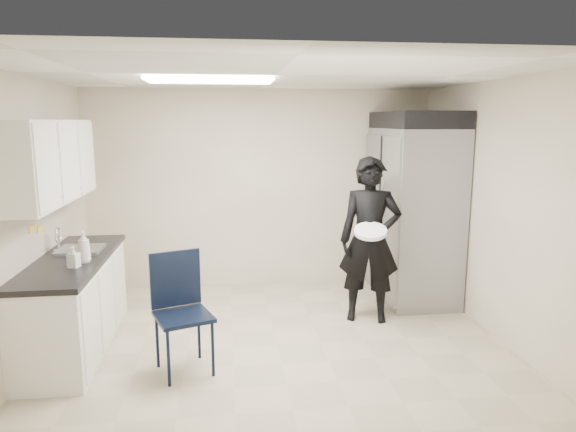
{
  "coord_description": "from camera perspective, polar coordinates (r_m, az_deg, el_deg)",
  "views": [
    {
      "loc": [
        -0.48,
        -4.74,
        2.19
      ],
      "look_at": [
        0.13,
        0.2,
        1.27
      ],
      "focal_mm": 32.0,
      "sensor_mm": 36.0,
      "label": 1
    }
  ],
  "objects": [
    {
      "name": "floor",
      "position": [
        5.24,
        -1.21,
        -14.16
      ],
      "size": [
        4.5,
        4.5,
        0.0
      ],
      "primitive_type": "plane",
      "color": "tan",
      "rests_on": "ground"
    },
    {
      "name": "ceiling",
      "position": [
        4.78,
        -1.33,
        15.44
      ],
      "size": [
        4.5,
        4.5,
        0.0
      ],
      "primitive_type": "plane",
      "rotation": [
        3.14,
        0.0,
        0.0
      ],
      "color": "white",
      "rests_on": "back_wall"
    },
    {
      "name": "back_wall",
      "position": [
        6.82,
        -2.97,
        3.01
      ],
      "size": [
        4.5,
        0.0,
        4.5
      ],
      "primitive_type": "plane",
      "rotation": [
        1.57,
        0.0,
        0.0
      ],
      "color": "beige",
      "rests_on": "floor"
    },
    {
      "name": "left_wall",
      "position": [
        5.14,
        -27.09,
        -0.62
      ],
      "size": [
        0.0,
        4.0,
        4.0
      ],
      "primitive_type": "plane",
      "rotation": [
        1.57,
        0.0,
        1.57
      ],
      "color": "beige",
      "rests_on": "floor"
    },
    {
      "name": "right_wall",
      "position": [
        5.54,
        22.55,
        0.47
      ],
      "size": [
        0.0,
        4.0,
        4.0
      ],
      "primitive_type": "plane",
      "rotation": [
        1.57,
        0.0,
        -1.57
      ],
      "color": "beige",
      "rests_on": "floor"
    },
    {
      "name": "ceiling_panel",
      "position": [
        5.16,
        -8.67,
        14.63
      ],
      "size": [
        1.2,
        0.6,
        0.02
      ],
      "primitive_type": "cube",
      "color": "white",
      "rests_on": "ceiling"
    },
    {
      "name": "lower_counter",
      "position": [
        5.45,
        -22.6,
        -9.17
      ],
      "size": [
        0.6,
        1.9,
        0.86
      ],
      "primitive_type": "cube",
      "color": "silver",
      "rests_on": "floor"
    },
    {
      "name": "countertop",
      "position": [
        5.32,
        -22.95,
        -4.54
      ],
      "size": [
        0.64,
        1.95,
        0.05
      ],
      "primitive_type": "cube",
      "color": "black",
      "rests_on": "lower_counter"
    },
    {
      "name": "sink",
      "position": [
        5.55,
        -22.05,
        -4.03
      ],
      "size": [
        0.42,
        0.4,
        0.14
      ],
      "primitive_type": "cube",
      "color": "gray",
      "rests_on": "countertop"
    },
    {
      "name": "faucet",
      "position": [
        5.57,
        -24.14,
        -2.54
      ],
      "size": [
        0.02,
        0.02,
        0.24
      ],
      "primitive_type": "cylinder",
      "color": "silver",
      "rests_on": "countertop"
    },
    {
      "name": "upper_cabinets",
      "position": [
        5.21,
        -25.02,
        5.52
      ],
      "size": [
        0.35,
        1.8,
        0.75
      ],
      "primitive_type": "cube",
      "color": "silver",
      "rests_on": "left_wall"
    },
    {
      "name": "towel_dispenser",
      "position": [
        6.34,
        -22.29,
        4.58
      ],
      "size": [
        0.22,
        0.3,
        0.35
      ],
      "primitive_type": "cube",
      "color": "black",
      "rests_on": "left_wall"
    },
    {
      "name": "notice_sticker_left",
      "position": [
        5.24,
        -26.59,
        -1.27
      ],
      "size": [
        0.0,
        0.12,
        0.07
      ],
      "primitive_type": "cube",
      "color": "yellow",
      "rests_on": "left_wall"
    },
    {
      "name": "notice_sticker_right",
      "position": [
        5.44,
        -25.87,
        -1.26
      ],
      "size": [
        0.0,
        0.12,
        0.07
      ],
      "primitive_type": "cube",
      "color": "yellow",
      "rests_on": "left_wall"
    },
    {
      "name": "commercial_fridge",
      "position": [
        6.54,
        13.72,
        0.19
      ],
      "size": [
        0.8,
        1.35,
        2.1
      ],
      "primitive_type": "cube",
      "color": "gray",
      "rests_on": "floor"
    },
    {
      "name": "fridge_compressor",
      "position": [
        6.44,
        14.17,
        10.3
      ],
      "size": [
        0.8,
        1.35,
        0.2
      ],
      "primitive_type": "cube",
      "color": "black",
      "rests_on": "commercial_fridge"
    },
    {
      "name": "folding_chair",
      "position": [
        4.64,
        -11.54,
        -10.9
      ],
      "size": [
        0.59,
        0.59,
        1.02
      ],
      "primitive_type": "cube",
      "rotation": [
        0.0,
        0.0,
        0.36
      ],
      "color": "black",
      "rests_on": "floor"
    },
    {
      "name": "man_tuxedo",
      "position": [
        5.68,
        9.08,
        -2.65
      ],
      "size": [
        0.76,
        0.6,
        1.82
      ],
      "primitive_type": "imported",
      "rotation": [
        0.0,
        0.0,
        -0.27
      ],
      "color": "black",
      "rests_on": "floor"
    },
    {
      "name": "bucket_lid",
      "position": [
        5.4,
        9.15,
        -1.69
      ],
      "size": [
        0.42,
        0.42,
        0.04
      ],
      "primitive_type": "cylinder",
      "rotation": [
        0.0,
        0.0,
        -0.27
      ],
      "color": "white",
      "rests_on": "man_tuxedo"
    },
    {
      "name": "soap_bottle_a",
      "position": [
        5.06,
        -21.75,
        -3.18
      ],
      "size": [
        0.12,
        0.12,
        0.3
      ],
      "primitive_type": "imported",
      "rotation": [
        0.0,
        0.0,
        -0.04
      ],
      "color": "silver",
      "rests_on": "countertop"
    },
    {
      "name": "soap_bottle_b",
      "position": [
        4.93,
        -22.73,
        -4.21
      ],
      "size": [
        0.11,
        0.11,
        0.19
      ],
      "primitive_type": "imported",
      "rotation": [
        0.0,
        0.0,
        -0.29
      ],
      "color": "#B2B2BF",
      "rests_on": "countertop"
    }
  ]
}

